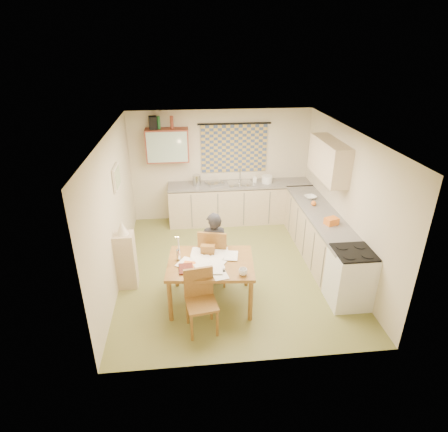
{
  "coord_description": "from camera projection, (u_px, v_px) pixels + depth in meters",
  "views": [
    {
      "loc": [
        -0.76,
        -5.82,
        3.84
      ],
      "look_at": [
        -0.14,
        0.2,
        0.97
      ],
      "focal_mm": 30.0,
      "sensor_mm": 36.0,
      "label": 1
    }
  ],
  "objects": [
    {
      "name": "window_blind",
      "position": [
        234.0,
        149.0,
        8.27
      ],
      "size": [
        1.45,
        0.03,
        1.05
      ],
      "primitive_type": "cube",
      "color": "#374973",
      "rests_on": "wall_back"
    },
    {
      "name": "lampshade",
      "position": [
        122.0,
        228.0,
        5.98
      ],
      "size": [
        0.2,
        0.2,
        0.22
      ],
      "primitive_type": "cone",
      "color": "beige",
      "rests_on": "shelf_stand"
    },
    {
      "name": "eyeglasses",
      "position": [
        221.0,
        272.0,
        5.48
      ],
      "size": [
        0.14,
        0.06,
        0.02
      ],
      "primitive_type": "cube",
      "rotation": [
        0.0,
        0.0,
        0.16
      ],
      "color": "black",
      "rests_on": "dining_table"
    },
    {
      "name": "dish_rack",
      "position": [
        214.0,
        183.0,
        8.28
      ],
      "size": [
        0.44,
        0.41,
        0.06
      ],
      "primitive_type": "cube",
      "rotation": [
        0.0,
        0.0,
        0.41
      ],
      "color": "silver",
      "rests_on": "counter_back"
    },
    {
      "name": "fruit_orange",
      "position": [
        314.0,
        203.0,
        7.22
      ],
      "size": [
        0.1,
        0.1,
        0.1
      ],
      "primitive_type": "sphere",
      "color": "orange",
      "rests_on": "counter_right"
    },
    {
      "name": "bottle_brown",
      "position": [
        172.0,
        122.0,
        7.75
      ],
      "size": [
        0.07,
        0.07,
        0.26
      ],
      "primitive_type": "cylinder",
      "rotation": [
        0.0,
        0.0,
        0.05
      ],
      "color": "maroon",
      "rests_on": "wall_cabinet"
    },
    {
      "name": "wall_right",
      "position": [
        346.0,
        201.0,
        6.6
      ],
      "size": [
        0.02,
        4.5,
        2.5
      ],
      "primitive_type": "cube",
      "color": "beige",
      "rests_on": "floor"
    },
    {
      "name": "orange_bag",
      "position": [
        332.0,
        221.0,
        6.49
      ],
      "size": [
        0.26,
        0.22,
        0.12
      ],
      "primitive_type": "cube",
      "rotation": [
        0.0,
        0.0,
        0.34
      ],
      "color": "orange",
      "rests_on": "counter_right"
    },
    {
      "name": "curtain_rod",
      "position": [
        235.0,
        124.0,
        8.01
      ],
      "size": [
        1.6,
        0.04,
        0.04
      ],
      "primitive_type": "cylinder",
      "rotation": [
        0.0,
        1.57,
        0.0
      ],
      "color": "black",
      "rests_on": "wall_back"
    },
    {
      "name": "sink",
      "position": [
        240.0,
        185.0,
        8.37
      ],
      "size": [
        0.59,
        0.5,
        0.1
      ],
      "primitive_type": "cube",
      "rotation": [
        0.0,
        0.0,
        0.09
      ],
      "color": "silver",
      "rests_on": "counter_back"
    },
    {
      "name": "framed_print",
      "position": [
        116.0,
        177.0,
        6.4
      ],
      "size": [
        0.04,
        0.5,
        0.4
      ],
      "primitive_type": "cube",
      "color": "beige",
      "rests_on": "wall_left"
    },
    {
      "name": "candle",
      "position": [
        178.0,
        243.0,
        5.67
      ],
      "size": [
        0.03,
        0.03,
        0.22
      ],
      "primitive_type": "cylinder",
      "rotation": [
        0.0,
        0.0,
        0.16
      ],
      "color": "white",
      "rests_on": "dining_table"
    },
    {
      "name": "wall_back",
      "position": [
        221.0,
        166.0,
        8.45
      ],
      "size": [
        4.0,
        0.02,
        2.5
      ],
      "primitive_type": "cube",
      "color": "beige",
      "rests_on": "floor"
    },
    {
      "name": "wall_cabinet",
      "position": [
        167.0,
        145.0,
        7.94
      ],
      "size": [
        0.9,
        0.34,
        0.7
      ],
      "primitive_type": "cube",
      "color": "maroon",
      "rests_on": "wall_back"
    },
    {
      "name": "dining_table",
      "position": [
        211.0,
        282.0,
        5.89
      ],
      "size": [
        1.39,
        1.11,
        0.75
      ],
      "rotation": [
        0.0,
        0.0,
        -0.09
      ],
      "color": "brown",
      "rests_on": "floor"
    },
    {
      "name": "tap",
      "position": [
        240.0,
        175.0,
        8.45
      ],
      "size": [
        0.04,
        0.04,
        0.28
      ],
      "primitive_type": "cylinder",
      "rotation": [
        0.0,
        0.0,
        -0.33
      ],
      "color": "silver",
      "rests_on": "counter_back"
    },
    {
      "name": "shelf_stand",
      "position": [
        126.0,
        260.0,
        6.24
      ],
      "size": [
        0.32,
        0.3,
        0.99
      ],
      "primitive_type": "cube",
      "color": "tan",
      "rests_on": "floor"
    },
    {
      "name": "candle_flame",
      "position": [
        176.0,
        237.0,
        5.59
      ],
      "size": [
        0.02,
        0.02,
        0.02
      ],
      "primitive_type": "sphere",
      "color": "#FFCC66",
      "rests_on": "dining_table"
    },
    {
      "name": "mixing_bowl",
      "position": [
        267.0,
        179.0,
        8.37
      ],
      "size": [
        0.26,
        0.26,
        0.16
      ],
      "primitive_type": "cylinder",
      "rotation": [
        0.0,
        0.0,
        0.08
      ],
      "color": "white",
      "rests_on": "counter_back"
    },
    {
      "name": "ceiling",
      "position": [
        234.0,
        133.0,
        5.88
      ],
      "size": [
        4.0,
        4.5,
        0.02
      ],
      "primitive_type": "cube",
      "color": "white",
      "rests_on": "floor"
    },
    {
      "name": "book",
      "position": [
        182.0,
        266.0,
        5.62
      ],
      "size": [
        0.33,
        0.36,
        0.02
      ],
      "primitive_type": "imported",
      "rotation": [
        0.0,
        0.0,
        -0.29
      ],
      "color": "orange",
      "rests_on": "dining_table"
    },
    {
      "name": "wall_front",
      "position": [
        257.0,
        283.0,
        4.38
      ],
      "size": [
        4.0,
        0.02,
        2.5
      ],
      "primitive_type": "cube",
      "color": "beige",
      "rests_on": "floor"
    },
    {
      "name": "person",
      "position": [
        214.0,
        249.0,
        6.25
      ],
      "size": [
        0.49,
        0.33,
        1.33
      ],
      "primitive_type": "imported",
      "rotation": [
        0.0,
        0.0,
        3.13
      ],
      "color": "black",
      "rests_on": "floor"
    },
    {
      "name": "upper_cabinet_right",
      "position": [
        329.0,
        160.0,
        6.82
      ],
      "size": [
        0.34,
        1.3,
        0.7
      ],
      "primitive_type": "cube",
      "color": "tan",
      "rests_on": "wall_right"
    },
    {
      "name": "bowl",
      "position": [
        310.0,
        197.0,
        7.56
      ],
      "size": [
        0.35,
        0.35,
        0.06
      ],
      "primitive_type": "imported",
      "rotation": [
        0.0,
        0.0,
        0.29
      ],
      "color": "white",
      "rests_on": "counter_right"
    },
    {
      "name": "counter_right",
      "position": [
        320.0,
        236.0,
        7.11
      ],
      "size": [
        0.62,
        2.95,
        0.92
      ],
      "color": "tan",
      "rests_on": "floor"
    },
    {
      "name": "papers",
      "position": [
        211.0,
        261.0,
        5.74
      ],
      "size": [
        1.01,
        0.98,
        0.03
      ],
      "rotation": [
        0.0,
        0.0,
        -0.09
      ],
      "color": "white",
      "rests_on": "dining_table"
    },
    {
      "name": "chair_near",
      "position": [
        202.0,
        313.0,
        5.36
      ],
      "size": [
        0.48,
        0.48,
        0.94
      ],
      "rotation": [
        0.0,
        0.0,
        0.15
      ],
      "color": "brown",
      "rests_on": "floor"
    },
    {
      "name": "counter_back",
      "position": [
        242.0,
        203.0,
        8.55
      ],
      "size": [
        3.3,
        0.62,
        0.92
      ],
      "color": "tan",
      "rests_on": "floor"
    },
    {
      "name": "magazine",
      "position": [
        179.0,
        269.0,
        5.52
      ],
      "size": [
        0.23,
        0.29,
        0.03
      ],
      "primitive_type": "imported",
      "rotation": [
        0.0,
        0.0,
        0.03
      ],
      "color": "maroon",
      "rests_on": "dining_table"
    },
    {
      "name": "print_canvas",
      "position": [
        118.0,
        177.0,
        6.4
      ],
      "size": [
        0.01,
        0.42,
        0.32
      ],
      "primitive_type": "cube",
      "color": "beige",
      "rests_on": "wall_left"
    },
    {
      "name": "letter_rack",
      "position": [
        208.0,
        250.0,
        5.9
      ],
      "size": [
        0.24,
        0.15,
        0.16
      ],
      "primitive_type": "cube",
      "rotation": [
        0.0,
        0.0,
        -0.22
      ],
      "color": "brown",
      "rests_on": "dining_table"
    },
    {
      "name": "mug",
      "position": [
        243.0,
        272.0,
        5.4
      ],
      "size": [
        0.14,
        0.14,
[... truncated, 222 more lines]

